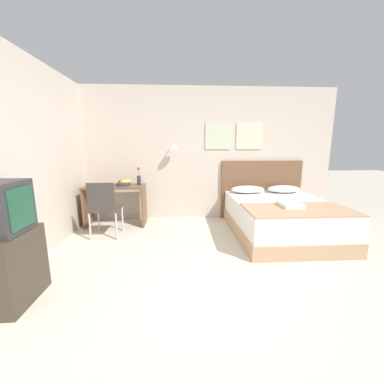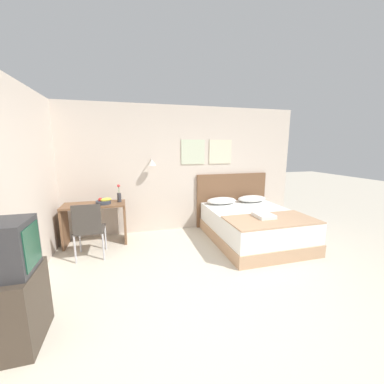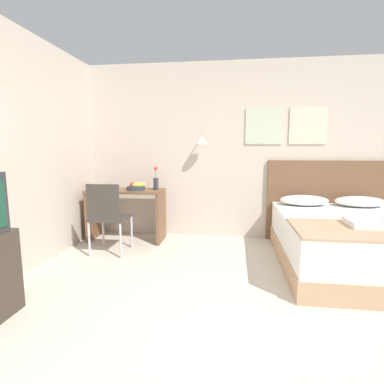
{
  "view_description": "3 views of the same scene",
  "coord_description": "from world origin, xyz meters",
  "px_view_note": "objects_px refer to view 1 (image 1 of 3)",
  "views": [
    {
      "loc": [
        -0.45,
        -2.11,
        1.51
      ],
      "look_at": [
        -0.24,
        1.53,
        0.79
      ],
      "focal_mm": 22.0,
      "sensor_mm": 36.0,
      "label": 1
    },
    {
      "loc": [
        -1.03,
        -2.22,
        1.83
      ],
      "look_at": [
        0.06,
        1.74,
        1.02
      ],
      "focal_mm": 22.0,
      "sensor_mm": 36.0,
      "label": 2
    },
    {
      "loc": [
        -0.09,
        -1.9,
        1.38
      ],
      "look_at": [
        -0.62,
        1.99,
        0.8
      ],
      "focal_mm": 28.0,
      "sensor_mm": 36.0,
      "label": 3
    }
  ],
  "objects_px": {
    "throw_blanket": "(299,210)",
    "folded_towel_near_foot": "(290,204)",
    "headboard": "(261,189)",
    "desk": "(115,198)",
    "desk_chair": "(104,205)",
    "tv_stand": "(8,268)",
    "pillow_right": "(284,189)",
    "bed": "(280,218)",
    "fruit_bowl": "(123,184)",
    "flower_vase": "(139,179)",
    "pillow_left": "(248,189)"
  },
  "relations": [
    {
      "from": "fruit_bowl",
      "to": "desk",
      "type": "bearing_deg",
      "value": 166.96
    },
    {
      "from": "fruit_bowl",
      "to": "desk_chair",
      "type": "bearing_deg",
      "value": -107.36
    },
    {
      "from": "fruit_bowl",
      "to": "headboard",
      "type": "bearing_deg",
      "value": 7.93
    },
    {
      "from": "pillow_left",
      "to": "flower_vase",
      "type": "distance_m",
      "value": 2.13
    },
    {
      "from": "desk",
      "to": "pillow_left",
      "type": "bearing_deg",
      "value": 1.59
    },
    {
      "from": "throw_blanket",
      "to": "flower_vase",
      "type": "relative_size",
      "value": 4.45
    },
    {
      "from": "folded_towel_near_foot",
      "to": "desk",
      "type": "relative_size",
      "value": 0.31
    },
    {
      "from": "bed",
      "to": "throw_blanket",
      "type": "xyz_separation_m",
      "value": [
        0.0,
        -0.57,
        0.31
      ]
    },
    {
      "from": "pillow_right",
      "to": "folded_towel_near_foot",
      "type": "relative_size",
      "value": 1.9
    },
    {
      "from": "headboard",
      "to": "pillow_right",
      "type": "bearing_deg",
      "value": -36.67
    },
    {
      "from": "bed",
      "to": "fruit_bowl",
      "type": "bearing_deg",
      "value": 167.14
    },
    {
      "from": "pillow_right",
      "to": "desk_chair",
      "type": "bearing_deg",
      "value": -167.7
    },
    {
      "from": "desk_chair",
      "to": "tv_stand",
      "type": "relative_size",
      "value": 1.33
    },
    {
      "from": "headboard",
      "to": "folded_towel_near_foot",
      "type": "bearing_deg",
      "value": -92.39
    },
    {
      "from": "tv_stand",
      "to": "pillow_left",
      "type": "bearing_deg",
      "value": 38.0
    },
    {
      "from": "bed",
      "to": "folded_towel_near_foot",
      "type": "bearing_deg",
      "value": -97.93
    },
    {
      "from": "pillow_left",
      "to": "folded_towel_near_foot",
      "type": "relative_size",
      "value": 1.9
    },
    {
      "from": "bed",
      "to": "tv_stand",
      "type": "height_order",
      "value": "tv_stand"
    },
    {
      "from": "pillow_left",
      "to": "desk_chair",
      "type": "bearing_deg",
      "value": -164.36
    },
    {
      "from": "pillow_right",
      "to": "tv_stand",
      "type": "distance_m",
      "value": 4.43
    },
    {
      "from": "desk",
      "to": "fruit_bowl",
      "type": "bearing_deg",
      "value": -13.04
    },
    {
      "from": "pillow_left",
      "to": "desk_chair",
      "type": "xyz_separation_m",
      "value": [
        -2.59,
        -0.72,
        -0.1
      ]
    },
    {
      "from": "throw_blanket",
      "to": "folded_towel_near_foot",
      "type": "distance_m",
      "value": 0.16
    },
    {
      "from": "headboard",
      "to": "throw_blanket",
      "type": "xyz_separation_m",
      "value": [
        0.0,
        -1.59,
        -0.0
      ]
    },
    {
      "from": "tv_stand",
      "to": "pillow_right",
      "type": "bearing_deg",
      "value": 32.12
    },
    {
      "from": "headboard",
      "to": "desk",
      "type": "distance_m",
      "value": 2.96
    },
    {
      "from": "flower_vase",
      "to": "bed",
      "type": "bearing_deg",
      "value": -15.94
    },
    {
      "from": "folded_towel_near_foot",
      "to": "tv_stand",
      "type": "relative_size",
      "value": 0.49
    },
    {
      "from": "flower_vase",
      "to": "desk",
      "type": "bearing_deg",
      "value": -175.1
    },
    {
      "from": "folded_towel_near_foot",
      "to": "desk_chair",
      "type": "height_order",
      "value": "desk_chair"
    },
    {
      "from": "bed",
      "to": "pillow_right",
      "type": "distance_m",
      "value": 0.91
    },
    {
      "from": "pillow_left",
      "to": "tv_stand",
      "type": "distance_m",
      "value": 3.83
    },
    {
      "from": "pillow_right",
      "to": "fruit_bowl",
      "type": "height_order",
      "value": "fruit_bowl"
    },
    {
      "from": "bed",
      "to": "tv_stand",
      "type": "xyz_separation_m",
      "value": [
        -3.37,
        -1.61,
        0.06
      ]
    },
    {
      "from": "flower_vase",
      "to": "folded_towel_near_foot",
      "type": "bearing_deg",
      "value": -25.24
    },
    {
      "from": "desk",
      "to": "desk_chair",
      "type": "height_order",
      "value": "desk_chair"
    },
    {
      "from": "desk_chair",
      "to": "fruit_bowl",
      "type": "xyz_separation_m",
      "value": [
        0.19,
        0.61,
        0.26
      ]
    },
    {
      "from": "pillow_right",
      "to": "flower_vase",
      "type": "relative_size",
      "value": 1.92
    },
    {
      "from": "throw_blanket",
      "to": "flower_vase",
      "type": "distance_m",
      "value": 2.81
    },
    {
      "from": "bed",
      "to": "pillow_left",
      "type": "relative_size",
      "value": 3.01
    },
    {
      "from": "pillow_left",
      "to": "desk",
      "type": "bearing_deg",
      "value": -178.41
    },
    {
      "from": "bed",
      "to": "pillow_right",
      "type": "bearing_deg",
      "value": 63.67
    },
    {
      "from": "bed",
      "to": "pillow_right",
      "type": "relative_size",
      "value": 3.01
    },
    {
      "from": "fruit_bowl",
      "to": "flower_vase",
      "type": "bearing_deg",
      "value": 15.85
    },
    {
      "from": "headboard",
      "to": "throw_blanket",
      "type": "relative_size",
      "value": 1.11
    },
    {
      "from": "pillow_right",
      "to": "fruit_bowl",
      "type": "bearing_deg",
      "value": -177.96
    },
    {
      "from": "flower_vase",
      "to": "tv_stand",
      "type": "distance_m",
      "value": 2.54
    },
    {
      "from": "folded_towel_near_foot",
      "to": "tv_stand",
      "type": "height_order",
      "value": "tv_stand"
    },
    {
      "from": "headboard",
      "to": "pillow_right",
      "type": "height_order",
      "value": "headboard"
    },
    {
      "from": "folded_towel_near_foot",
      "to": "flower_vase",
      "type": "bearing_deg",
      "value": 154.76
    }
  ]
}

